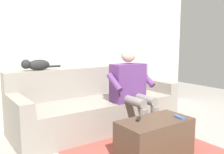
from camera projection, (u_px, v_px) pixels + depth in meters
ground_plane at (129, 144)px, 2.86m from camera, size 8.00×8.00×0.00m
back_wall at (78, 33)px, 3.69m from camera, size 4.57×0.06×2.63m
couch at (96, 106)px, 3.42m from camera, size 2.30×0.85×0.81m
coffee_table at (155, 139)px, 2.49m from camera, size 0.76×0.41×0.40m
person_solo_seated at (131, 86)px, 3.17m from camera, size 0.61×0.58×1.11m
cat_on_backrest at (36, 65)px, 3.15m from camera, size 0.52×0.12×0.15m
remote_blue at (179, 117)px, 2.52m from camera, size 0.05×0.13×0.02m
remote_black at (138, 119)px, 2.47m from camera, size 0.11×0.10×0.02m
floor_rug at (145, 152)px, 2.64m from camera, size 1.55×1.52×0.01m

